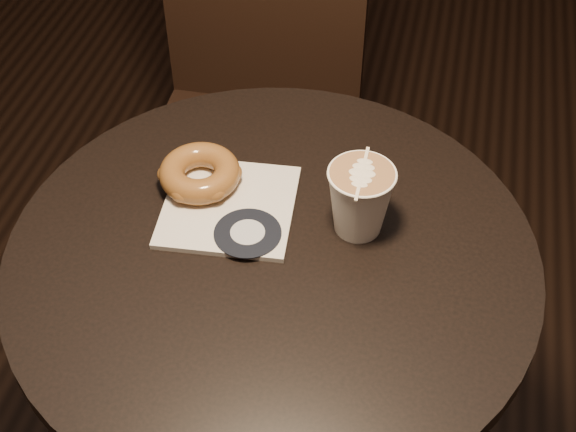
{
  "coord_description": "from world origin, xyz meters",
  "views": [
    {
      "loc": [
        0.17,
        -0.68,
        1.53
      ],
      "look_at": [
        0.01,
        0.03,
        0.79
      ],
      "focal_mm": 50.0,
      "sensor_mm": 36.0,
      "label": 1
    }
  ],
  "objects_px": {
    "pastry_bag": "(229,206)",
    "doughnut": "(200,173)",
    "cafe_table": "(274,338)",
    "chair": "(256,84)",
    "latte_cup": "(360,201)"
  },
  "relations": [
    {
      "from": "chair",
      "to": "doughnut",
      "type": "height_order",
      "value": "chair"
    },
    {
      "from": "doughnut",
      "to": "pastry_bag",
      "type": "bearing_deg",
      "value": -33.65
    },
    {
      "from": "chair",
      "to": "pastry_bag",
      "type": "distance_m",
      "value": 0.56
    },
    {
      "from": "chair",
      "to": "doughnut",
      "type": "relative_size",
      "value": 8.97
    },
    {
      "from": "chair",
      "to": "cafe_table",
      "type": "bearing_deg",
      "value": -74.81
    },
    {
      "from": "cafe_table",
      "to": "chair",
      "type": "distance_m",
      "value": 0.61
    },
    {
      "from": "chair",
      "to": "latte_cup",
      "type": "distance_m",
      "value": 0.63
    },
    {
      "from": "cafe_table",
      "to": "chair",
      "type": "bearing_deg",
      "value": 106.58
    },
    {
      "from": "cafe_table",
      "to": "pastry_bag",
      "type": "xyz_separation_m",
      "value": [
        -0.07,
        0.06,
        0.2
      ]
    },
    {
      "from": "cafe_table",
      "to": "chair",
      "type": "xyz_separation_m",
      "value": [
        -0.17,
        0.58,
        0.02
      ]
    },
    {
      "from": "chair",
      "to": "pastry_bag",
      "type": "xyz_separation_m",
      "value": [
        0.1,
        -0.52,
        0.18
      ]
    },
    {
      "from": "cafe_table",
      "to": "doughnut",
      "type": "distance_m",
      "value": 0.27
    },
    {
      "from": "pastry_bag",
      "to": "latte_cup",
      "type": "distance_m",
      "value": 0.18
    },
    {
      "from": "cafe_table",
      "to": "pastry_bag",
      "type": "height_order",
      "value": "pastry_bag"
    },
    {
      "from": "pastry_bag",
      "to": "doughnut",
      "type": "distance_m",
      "value": 0.06
    }
  ]
}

